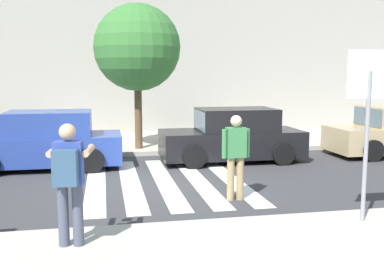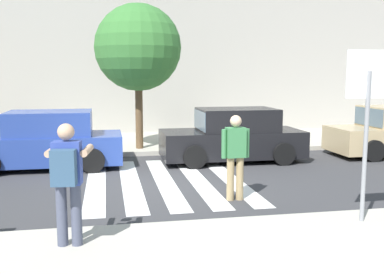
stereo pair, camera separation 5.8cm
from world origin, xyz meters
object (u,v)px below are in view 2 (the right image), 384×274
(parked_car_black, at_px, (233,137))
(street_tree_center, at_px, (138,48))
(photographer_with_backpack, at_px, (67,174))
(parked_car_blue, at_px, (46,142))
(stop_sign, at_px, (368,98))
(pedestrian_crossing, at_px, (235,153))

(parked_car_black, xyz_separation_m, street_tree_center, (-2.58, 1.99, 2.63))
(photographer_with_backpack, relative_size, parked_car_blue, 0.42)
(photographer_with_backpack, bearing_deg, stop_sign, 2.88)
(pedestrian_crossing, xyz_separation_m, street_tree_center, (-1.48, 5.99, 2.39))
(parked_car_blue, distance_m, parked_car_black, 5.24)
(photographer_with_backpack, xyz_separation_m, pedestrian_crossing, (3.07, 2.29, -0.19))
(parked_car_blue, relative_size, street_tree_center, 0.89)
(photographer_with_backpack, distance_m, street_tree_center, 8.71)
(parked_car_blue, bearing_deg, street_tree_center, 36.87)
(photographer_with_backpack, bearing_deg, street_tree_center, 79.14)
(photographer_with_backpack, height_order, pedestrian_crossing, photographer_with_backpack)
(pedestrian_crossing, distance_m, street_tree_center, 6.62)
(street_tree_center, bearing_deg, stop_sign, -69.33)
(stop_sign, bearing_deg, parked_car_blue, 133.21)
(stop_sign, distance_m, pedestrian_crossing, 2.84)
(pedestrian_crossing, bearing_deg, parked_car_blue, 135.94)
(stop_sign, xyz_separation_m, street_tree_center, (-3.04, 8.05, 1.20))
(stop_sign, xyz_separation_m, photographer_with_backpack, (-4.62, -0.23, -0.99))
(stop_sign, distance_m, parked_car_blue, 8.43)
(parked_car_blue, xyz_separation_m, parked_car_black, (5.24, 0.00, 0.00))
(stop_sign, height_order, parked_car_blue, stop_sign)
(stop_sign, relative_size, pedestrian_crossing, 1.60)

